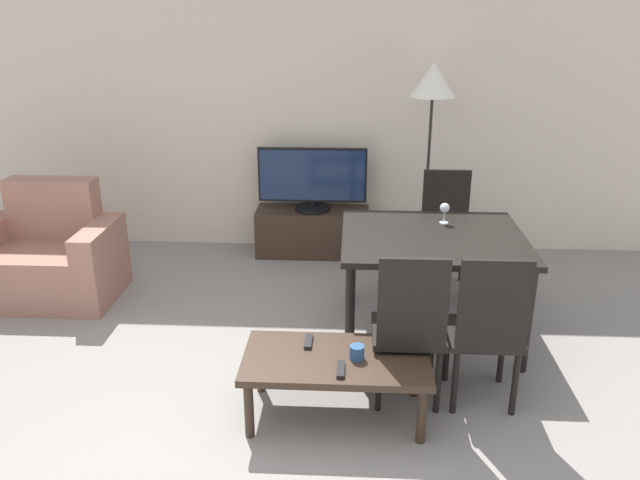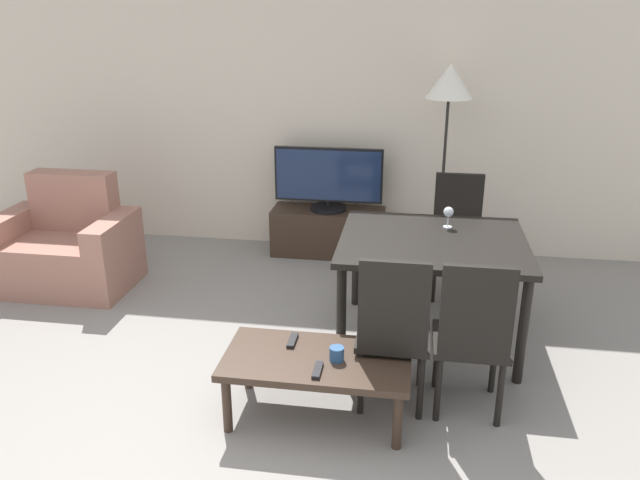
% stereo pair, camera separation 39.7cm
% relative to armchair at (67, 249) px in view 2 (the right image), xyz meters
% --- Properties ---
extents(ground_plane, '(18.00, 18.00, 0.00)m').
position_rel_armchair_xyz_m(ground_plane, '(1.69, -2.01, -0.31)').
color(ground_plane, gray).
extents(wall_back, '(6.95, 0.06, 2.70)m').
position_rel_armchair_xyz_m(wall_back, '(1.69, 1.26, 1.04)').
color(wall_back, beige).
rests_on(wall_back, ground_plane).
extents(armchair, '(1.05, 0.70, 0.89)m').
position_rel_armchair_xyz_m(armchair, '(0.00, 0.00, 0.00)').
color(armchair, '#9E6B5B').
rests_on(armchair, ground_plane).
extents(tv_stand, '(1.01, 0.37, 0.42)m').
position_rel_armchair_xyz_m(tv_stand, '(1.97, 1.00, -0.10)').
color(tv_stand, '#38281E').
rests_on(tv_stand, ground_plane).
extents(tv, '(0.96, 0.32, 0.56)m').
position_rel_armchair_xyz_m(tv, '(1.97, 1.00, 0.39)').
color(tv, black).
rests_on(tv, tv_stand).
extents(coffee_table, '(1.00, 0.53, 0.37)m').
position_rel_armchair_xyz_m(coffee_table, '(2.26, -1.41, 0.01)').
color(coffee_table, '#38281E').
rests_on(coffee_table, ground_plane).
extents(dining_table, '(1.19, 1.03, 0.72)m').
position_rel_armchair_xyz_m(dining_table, '(2.86, -0.45, 0.33)').
color(dining_table, black).
rests_on(dining_table, ground_plane).
extents(dining_chair_near, '(0.40, 0.40, 0.93)m').
position_rel_armchair_xyz_m(dining_chair_near, '(2.65, -1.28, 0.19)').
color(dining_chair_near, black).
rests_on(dining_chair_near, ground_plane).
extents(dining_chair_far, '(0.40, 0.40, 0.93)m').
position_rel_armchair_xyz_m(dining_chair_far, '(3.07, 0.38, 0.19)').
color(dining_chair_far, black).
rests_on(dining_chair_far, ground_plane).
extents(dining_chair_near_right, '(0.40, 0.40, 0.93)m').
position_rel_armchair_xyz_m(dining_chair_near_right, '(3.07, -1.28, 0.19)').
color(dining_chair_near_right, black).
rests_on(dining_chair_near_right, ground_plane).
extents(floor_lamp, '(0.37, 0.37, 1.72)m').
position_rel_armchair_xyz_m(floor_lamp, '(2.95, 0.80, 1.20)').
color(floor_lamp, black).
rests_on(floor_lamp, ground_plane).
extents(remote_primary, '(0.04, 0.15, 0.02)m').
position_rel_armchair_xyz_m(remote_primary, '(2.10, -1.28, 0.07)').
color(remote_primary, black).
rests_on(remote_primary, coffee_table).
extents(remote_secondary, '(0.04, 0.15, 0.02)m').
position_rel_armchair_xyz_m(remote_secondary, '(2.28, -1.56, 0.07)').
color(remote_secondary, black).
rests_on(remote_secondary, coffee_table).
extents(cup_white_near, '(0.07, 0.07, 0.07)m').
position_rel_armchair_xyz_m(cup_white_near, '(2.67, -1.27, 0.09)').
color(cup_white_near, maroon).
rests_on(cup_white_near, coffee_table).
extents(cup_colored_far, '(0.08, 0.08, 0.08)m').
position_rel_armchair_xyz_m(cup_colored_far, '(2.37, -1.43, 0.10)').
color(cup_colored_far, navy).
rests_on(cup_colored_far, coffee_table).
extents(wine_glass_left, '(0.07, 0.07, 0.15)m').
position_rel_armchair_xyz_m(wine_glass_left, '(2.96, -0.21, 0.51)').
color(wine_glass_left, silver).
rests_on(wine_glass_left, dining_table).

